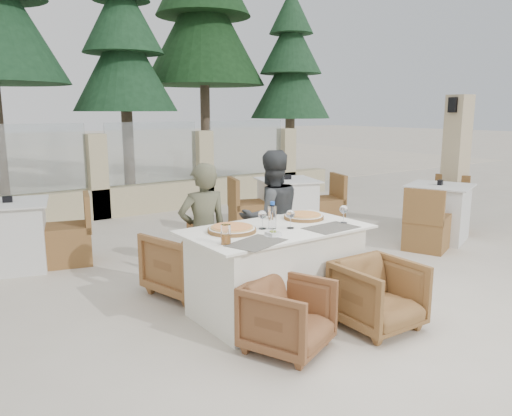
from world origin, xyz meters
TOP-DOWN VIEW (x-y plane):
  - ground at (0.00, 0.00)m, footprint 80.00×80.00m
  - sand_patch at (0.00, 14.00)m, footprint 30.00×16.00m
  - perimeter_wall_far at (0.00, 4.80)m, footprint 10.00×0.34m
  - lantern_pillar at (4.20, 1.00)m, footprint 0.34×0.34m
  - pine_centre at (1.50, 7.20)m, footprint 2.20×2.20m
  - pine_mid_right at (3.80, 7.80)m, footprint 2.99×2.99m
  - pine_far_right at (5.50, 6.50)m, footprint 1.98×1.98m
  - dining_table at (-0.02, -0.02)m, footprint 1.60×0.90m
  - placemat_near_left at (-0.45, -0.32)m, footprint 0.52×0.43m
  - placemat_near_right at (0.37, -0.29)m, footprint 0.47×0.32m
  - pizza_left at (-0.41, 0.09)m, footprint 0.54×0.54m
  - pizza_right at (0.42, 0.13)m, footprint 0.45×0.45m
  - water_bottle at (-0.06, -0.01)m, footprint 0.09×0.09m
  - wine_glass_centre at (-0.14, 0.03)m, footprint 0.09×0.09m
  - wine_glass_near at (0.07, -0.10)m, footprint 0.10×0.10m
  - wine_glass_corner at (0.59, -0.22)m, footprint 0.08×0.08m
  - beer_glass_left at (-0.66, -0.21)m, footprint 0.08×0.08m
  - beer_glass_right at (0.17, 0.31)m, footprint 0.08×0.08m
  - olive_dish at (-0.21, -0.22)m, footprint 0.13×0.13m
  - armchair_far_left at (-0.43, 0.87)m, footprint 0.82×0.84m
  - armchair_far_right at (0.40, 0.69)m, footprint 0.79×0.80m
  - armchair_near_left at (-0.39, -0.64)m, footprint 0.76×0.77m
  - armchair_near_right at (0.45, -0.78)m, footprint 0.63×0.64m
  - diner_left at (-0.41, 0.59)m, footprint 0.52×0.38m
  - diner_right at (0.40, 0.61)m, footprint 0.77×0.65m
  - bg_table_a at (-1.69, 2.69)m, footprint 1.80×1.22m
  - bg_table_b at (2.02, 2.33)m, footprint 1.82×1.30m
  - bg_table_c at (3.36, 0.67)m, footprint 1.83×1.37m

SIDE VIEW (x-z plane):
  - ground at x=0.00m, z-range 0.00..0.00m
  - sand_patch at x=0.00m, z-range 0.00..0.01m
  - armchair_near_left at x=-0.39m, z-range 0.00..0.54m
  - armchair_far_right at x=0.40m, z-range 0.00..0.57m
  - armchair_near_right at x=0.45m, z-range 0.00..0.57m
  - armchair_far_left at x=-0.43m, z-range 0.00..0.63m
  - dining_table at x=-0.02m, z-range 0.00..0.77m
  - bg_table_a at x=-1.69m, z-range 0.00..0.77m
  - bg_table_b at x=2.02m, z-range 0.00..0.77m
  - bg_table_c at x=3.36m, z-range 0.00..0.77m
  - diner_left at x=-0.41m, z-range 0.00..1.31m
  - diner_right at x=0.40m, z-range 0.00..1.39m
  - placemat_near_left at x=-0.45m, z-range 0.77..0.77m
  - placemat_near_right at x=0.37m, z-range 0.77..0.77m
  - olive_dish at x=-0.21m, z-range 0.77..0.81m
  - pizza_right at x=0.42m, z-range 0.77..0.82m
  - pizza_left at x=-0.41m, z-range 0.77..0.82m
  - perimeter_wall_far at x=0.00m, z-range 0.00..1.60m
  - beer_glass_right at x=0.17m, z-range 0.77..0.90m
  - beer_glass_left at x=-0.66m, z-range 0.77..0.92m
  - wine_glass_centre at x=-0.14m, z-range 0.77..0.95m
  - wine_glass_near at x=0.07m, z-range 0.77..0.95m
  - wine_glass_corner at x=0.59m, z-range 0.77..0.95m
  - water_bottle at x=-0.06m, z-range 0.77..1.01m
  - lantern_pillar at x=4.20m, z-range 0.00..2.00m
  - pine_far_right at x=5.50m, z-range 0.00..4.50m
  - pine_centre at x=1.50m, z-range 0.00..5.00m
  - pine_mid_right at x=3.80m, z-range 0.00..6.80m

